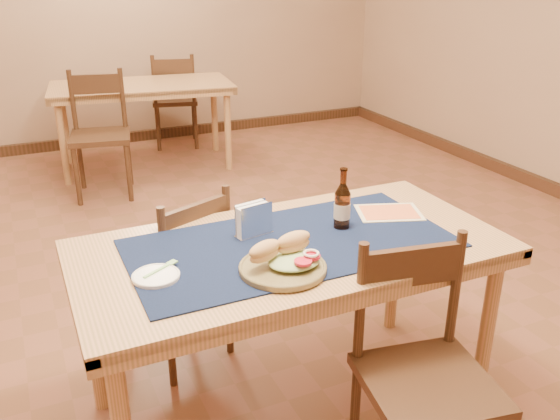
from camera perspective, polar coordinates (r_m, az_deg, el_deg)
name	(u,v)px	position (r m, az deg, el deg)	size (l,w,h in m)	color
room	(214,41)	(2.75, -6.33, 15.89)	(6.04, 7.04, 2.84)	brown
main_table	(291,264)	(2.25, 1.06, -5.18)	(1.60, 0.80, 0.75)	tan
placemat	(291,243)	(2.21, 1.08, -3.23)	(1.20, 0.60, 0.01)	#101B3C
baseboard	(225,302)	(3.20, -5.28, -8.83)	(6.00, 7.00, 0.10)	#412617
back_table	(142,93)	(5.40, -13.14, 10.90)	(1.62, 0.96, 0.75)	tan
chair_main_far	(180,273)	(2.69, -9.61, -6.02)	(0.51, 0.51, 0.85)	#412617
chair_main_near	(423,372)	(2.10, 13.62, -14.88)	(0.48, 0.48, 0.89)	#412617
chair_back_near	(100,132)	(4.85, -16.92, 7.18)	(0.52, 0.52, 0.96)	#412617
chair_back_far	(175,99)	(6.03, -10.09, 10.51)	(0.52, 0.52, 0.92)	#412617
sandwich_plate	(285,261)	(2.01, 0.45, -4.97)	(0.30, 0.30, 0.11)	olive
side_plate	(156,276)	(2.02, -11.86, -6.20)	(0.16, 0.16, 0.01)	white
fork	(163,267)	(2.05, -11.22, -5.44)	(0.14, 0.09, 0.00)	#81CB6F
beer_bottle	(342,206)	(2.32, 6.01, 0.39)	(0.06, 0.06, 0.24)	#4D240D
napkin_holder	(254,220)	(2.25, -2.54, -0.99)	(0.15, 0.08, 0.13)	white
menu_card	(389,212)	(2.51, 10.45, -0.22)	(0.31, 0.27, 0.01)	beige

